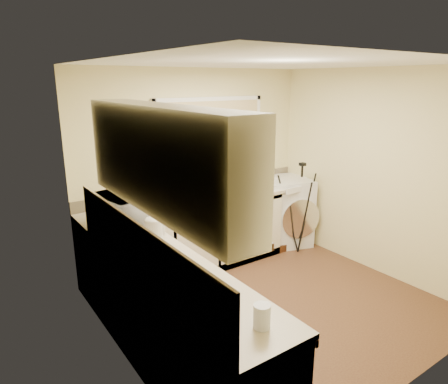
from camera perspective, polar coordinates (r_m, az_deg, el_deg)
The scene contains 34 objects.
floor at distance 4.47m, azimuth 6.76°, elevation -15.49°, with size 3.20×3.20×0.00m, color brown.
ceiling at distance 3.83m, azimuth 7.98°, elevation 17.73°, with size 3.20×3.20×0.00m, color white.
wall_back at distance 5.15m, azimuth -3.96°, elevation 3.54°, with size 3.20×3.20×0.00m, color beige.
wall_front at distance 3.10m, azimuth 26.35°, elevation -6.36°, with size 3.20×3.20×0.00m, color beige.
wall_left at distance 3.17m, azimuth -14.71°, elevation -4.70°, with size 3.00×3.00×0.00m, color beige.
wall_right at distance 5.16m, azimuth 20.62°, elevation 2.60°, with size 3.00×3.00×0.00m, color beige.
base_cabinet_back at distance 4.98m, azimuth -5.20°, elevation -6.51°, with size 2.55×0.60×0.86m, color silver.
base_cabinet_left at distance 3.39m, azimuth -6.86°, elevation -17.96°, with size 0.54×2.40×0.86m, color silver.
worktop_back at distance 4.99m, azimuth -2.09°, elevation -0.93°, with size 3.20×0.60×0.04m, color beige.
worktop_left at distance 3.17m, azimuth -7.13°, elevation -11.15°, with size 0.60×2.40×0.04m, color beige.
upper_cabinet at distance 2.68m, azimuth -8.92°, elevation 4.69°, with size 0.28×1.90×0.70m, color silver.
splashback_left at distance 2.95m, azimuth -12.27°, elevation -8.19°, with size 0.02×2.40×0.45m, color beige.
splashback_back at distance 5.20m, azimuth -3.83°, elevation 0.76°, with size 3.20×0.02×0.14m, color beige.
window_glass at distance 5.18m, azimuth -2.03°, elevation 7.29°, with size 1.50×0.02×1.00m, color black.
window_blind at distance 5.12m, azimuth -1.92°, elevation 11.42°, with size 1.50×0.02×0.25m, color tan.
windowsill at distance 5.24m, azimuth -1.65°, elevation 1.64°, with size 1.60×0.14×0.03m, color white.
sink at distance 5.09m, azimuth -0.21°, elevation -0.20°, with size 0.82×0.46×0.03m, color tan.
faucet at distance 5.20m, azimuth -1.34°, elevation 1.37°, with size 0.03×0.03×0.24m, color silver.
washing_machine at distance 5.85m, azimuth 8.44°, elevation -2.69°, with size 0.68×0.66×0.96m, color silver.
laptop at distance 4.64m, azimuth -7.35°, elevation -1.29°, with size 0.38×0.36×0.23m.
kettle at distance 3.64m, azimuth -9.95°, elevation -5.48°, with size 0.16×0.16×0.21m, color silver.
dish_rack at distance 5.36m, azimuth 4.63°, elevation 0.76°, with size 0.39×0.29×0.06m, color beige.
tripod at distance 5.50m, azimuth 10.78°, elevation -2.34°, with size 0.63×0.63×1.26m, color black, non-canonical shape.
glass_jug at distance 2.45m, azimuth 5.41°, elevation -17.19°, with size 0.10×0.10×0.15m, color silver.
steel_jar at distance 3.01m, azimuth -6.16°, elevation -11.08°, with size 0.07×0.07×0.10m, color silver.
microwave at distance 4.04m, azimuth -14.10°, elevation -2.65°, with size 0.60×0.41×0.33m, color silver.
plant_a at distance 4.92m, azimuth -6.48°, elevation 2.12°, with size 0.11×0.08×0.22m, color #999999.
plant_b at distance 5.07m, azimuth -4.05°, elevation 2.72°, with size 0.13×0.11×0.24m, color #999999.
plant_c at distance 5.18m, azimuth -1.98°, elevation 2.98°, with size 0.13×0.13×0.23m, color #999999.
plant_d at distance 5.33m, azimuth 0.51°, elevation 3.27°, with size 0.20×0.17×0.22m, color #999999.
soap_bottle_green at distance 5.50m, azimuth 3.37°, elevation 3.92°, with size 0.11×0.11×0.27m, color green.
soap_bottle_clear at distance 5.62m, azimuth 4.52°, elevation 3.67°, with size 0.08×0.08×0.18m, color #999999.
cup_back at distance 5.70m, azimuth 7.18°, elevation 1.75°, with size 0.11×0.11×0.09m, color silver.
cup_left at distance 2.93m, azimuth -4.73°, elevation -12.01°, with size 0.09×0.09×0.08m, color beige.
Camera 1 is at (-2.59, -2.82, 2.30)m, focal length 32.14 mm.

